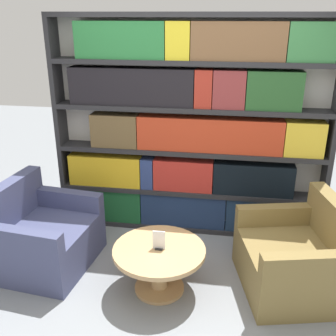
# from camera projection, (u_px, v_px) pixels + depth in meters

# --- Properties ---
(ground_plane) EXTENTS (14.00, 14.00, 0.00)m
(ground_plane) POSITION_uv_depth(u_px,v_px,m) (171.00, 305.00, 3.39)
(ground_plane) COLOR gray
(bookshelf) EXTENTS (2.94, 0.30, 2.36)m
(bookshelf) POSITION_uv_depth(u_px,v_px,m) (190.00, 131.00, 4.21)
(bookshelf) COLOR silver
(bookshelf) RESTS_ON ground_plane
(armchair_left) EXTENTS (0.94, 1.02, 0.84)m
(armchair_left) POSITION_uv_depth(u_px,v_px,m) (43.00, 237.00, 3.86)
(armchair_left) COLOR #42476B
(armchair_left) RESTS_ON ground_plane
(armchair_right) EXTENTS (1.03, 1.10, 0.84)m
(armchair_right) POSITION_uv_depth(u_px,v_px,m) (296.00, 259.00, 3.52)
(armchair_right) COLOR olive
(armchair_right) RESTS_ON ground_plane
(coffee_table) EXTENTS (0.82, 0.82, 0.43)m
(coffee_table) POSITION_uv_depth(u_px,v_px,m) (159.00, 260.00, 3.48)
(coffee_table) COLOR tan
(coffee_table) RESTS_ON ground_plane
(table_sign) EXTENTS (0.11, 0.06, 0.17)m
(table_sign) POSITION_uv_depth(u_px,v_px,m) (159.00, 241.00, 3.40)
(table_sign) COLOR black
(table_sign) RESTS_ON coffee_table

